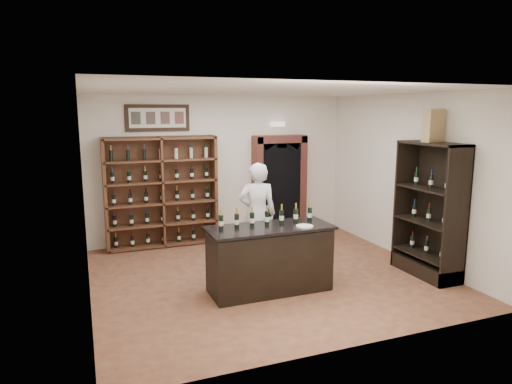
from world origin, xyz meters
The scene contains 21 objects.
floor centered at (0.00, 0.00, 0.00)m, with size 5.50×5.50×0.00m, color brown.
ceiling centered at (0.00, 0.00, 3.00)m, with size 5.50×5.50×0.00m, color white.
wall_back centered at (0.00, 2.50, 1.50)m, with size 5.50×0.04×3.00m, color silver.
wall_left centered at (-2.75, 0.00, 1.50)m, with size 0.04×5.00×3.00m, color silver.
wall_right centered at (2.75, 0.00, 1.50)m, with size 0.04×5.00×3.00m, color silver.
wine_shelf centered at (-1.30, 2.33, 1.10)m, with size 2.20×0.38×2.20m.
framed_picture centered at (-1.30, 2.47, 2.55)m, with size 1.25×0.04×0.52m, color black.
arched_doorway centered at (1.25, 2.33, 1.14)m, with size 1.17×0.35×2.17m.
emergency_light centered at (1.25, 2.42, 2.40)m, with size 0.30×0.10×0.10m, color white.
tasting_counter centered at (-0.20, -0.60, 0.49)m, with size 1.88×0.78×1.00m.
counter_bottle_0 centered at (-0.92, -0.49, 1.11)m, with size 0.07×0.07×0.30m.
counter_bottle_1 centered at (-0.68, -0.49, 1.11)m, with size 0.07×0.07×0.30m.
counter_bottle_2 centered at (-0.44, -0.49, 1.11)m, with size 0.07×0.07×0.30m.
counter_bottle_3 centered at (-0.20, -0.49, 1.11)m, with size 0.07×0.07×0.30m.
counter_bottle_4 centered at (0.04, -0.49, 1.11)m, with size 0.07×0.07×0.30m.
counter_bottle_5 centered at (0.28, -0.49, 1.11)m, with size 0.07×0.07×0.30m.
counter_bottle_6 centered at (0.52, -0.49, 1.11)m, with size 0.07×0.07×0.30m.
side_cabinet centered at (2.52, -0.90, 0.75)m, with size 0.48×1.20×2.20m.
shopkeeper centered at (0.07, 0.60, 0.91)m, with size 0.66×0.43×1.82m, color silver.
plate centered at (0.27, -0.81, 1.01)m, with size 0.26×0.26×0.02m, color beige.
wine_crate centered at (2.50, -0.85, 2.46)m, with size 0.37×0.15×0.52m, color tan.
Camera 1 is at (-2.75, -6.65, 2.71)m, focal length 32.00 mm.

